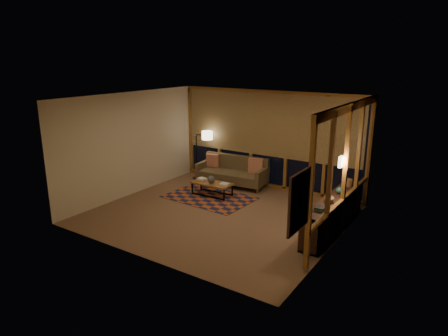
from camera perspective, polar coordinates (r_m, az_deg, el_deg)
The scene contains 21 objects.
floor at distance 9.40m, azimuth -0.71°, elevation -6.60°, with size 5.50×5.00×0.01m, color #856A53.
ceiling at distance 8.74m, azimuth -0.77°, elevation 10.01°, with size 5.50×5.00×0.01m, color white.
walls at distance 8.98m, azimuth -0.74°, elevation 1.40°, with size 5.51×5.01×2.70m.
window_wall_back at distance 11.02m, azimuth 6.37°, elevation 3.99°, with size 5.30×0.16×2.60m, color #B17527, non-canonical shape.
window_wall_right at distance 8.40m, azimuth 16.97°, elevation -0.30°, with size 0.16×3.70×2.60m, color #B17527, non-canonical shape.
wall_art at distance 6.15m, azimuth 10.61°, elevation -4.70°, with size 0.06×0.74×0.94m, color red, non-canonical shape.
wall_sconce at distance 8.23m, azimuth 16.37°, elevation 0.87°, with size 0.12×0.18×0.22m, color #FFE6BF, non-canonical shape.
sofa at distance 11.32m, azimuth 1.14°, elevation -0.53°, with size 1.98×0.80×0.81m, color brown, non-canonical shape.
pillow_left at distance 11.74m, azimuth -1.61°, elevation 1.01°, with size 0.38×0.13×0.38m, color red, non-canonical shape.
pillow_right at distance 11.18m, azimuth 4.59°, elevation 0.33°, with size 0.42×0.14×0.42m, color red, non-canonical shape.
area_rug at distance 10.46m, azimuth -2.12°, elevation -4.22°, with size 2.20×1.47×0.01m, color #B25527.
coffee_table at distance 10.55m, azimuth -1.71°, elevation -3.04°, with size 1.08×0.50×0.36m, color #B17527, non-canonical shape.
book_stack_a at distance 10.66m, azimuth -3.19°, elevation -1.62°, with size 0.26×0.20×0.07m, color white, non-canonical shape.
book_stack_b at distance 10.29m, azimuth 0.11°, elevation -2.32°, with size 0.23×0.18×0.05m, color white, non-canonical shape.
ceramic_pot at distance 10.44m, azimuth -1.85°, elevation -1.63°, with size 0.20×0.20×0.20m, color black.
floor_lamp at distance 11.92m, azimuth -3.95°, elevation 1.91°, with size 0.49×0.32×1.47m, color black, non-canonical shape.
bookshelf at distance 8.83m, azimuth 15.41°, elevation -6.23°, with size 0.40×2.83×0.71m, color #311C15, non-canonical shape.
basket at distance 9.50m, azimuth 17.18°, elevation -2.01°, with size 0.22×0.22×0.16m, color #A07B46.
teal_bowl at distance 8.95m, azimuth 16.19°, elevation -3.10°, with size 0.14×0.14×0.14m, color #26736D.
vase at distance 8.35m, azimuth 14.85°, elevation -4.13°, with size 0.19×0.19×0.20m, color tan.
shelf_book_stack at distance 7.92m, azimuth 13.60°, elevation -5.68°, with size 0.15×0.22×0.06m, color white, non-canonical shape.
Camera 1 is at (4.88, -7.20, 3.56)m, focal length 32.00 mm.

